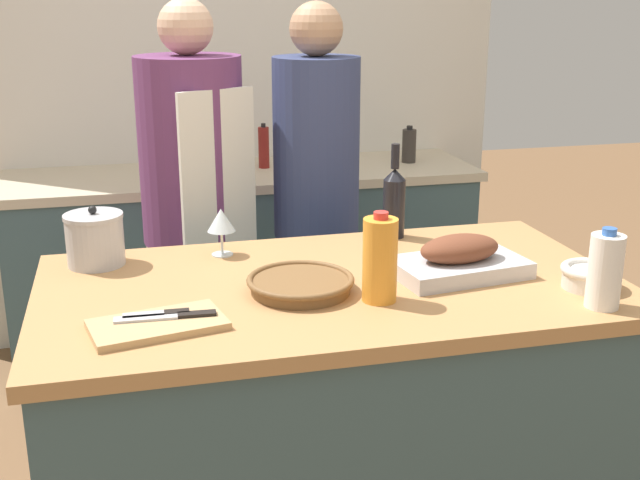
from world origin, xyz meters
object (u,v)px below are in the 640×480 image
object	(u,v)px
juice_jug	(380,260)
knife_paring	(159,314)
condiment_bottle_extra	(264,147)
mixing_bowl	(589,275)
condiment_bottle_short	(330,148)
stock_pot	(95,239)
roasting_pan	(459,260)
cutting_board	(158,325)
person_cook_guest	(316,203)
knife_chef	(169,316)
condiment_bottle_tall	(409,146)
person_cook_aproned	(195,210)
wine_bottle_green	(394,201)
wine_glass_left	(221,221)
wicker_basket	(301,284)
milk_jug	(605,271)

from	to	relation	value
juice_jug	knife_paring	xyz separation A→B (m)	(-0.55, -0.01, -0.09)
condiment_bottle_extra	mixing_bowl	bearing A→B (deg)	-73.52
condiment_bottle_short	juice_jug	bearing A→B (deg)	-100.50
stock_pot	roasting_pan	bearing A→B (deg)	-19.03
roasting_pan	condiment_bottle_short	xyz separation A→B (m)	(0.04, 1.57, 0.02)
cutting_board	condiment_bottle_short	xyz separation A→B (m)	(0.87, 1.74, 0.05)
roasting_pan	person_cook_guest	size ratio (longest dim) A/B	0.24
juice_jug	person_cook_guest	bearing A→B (deg)	85.29
cutting_board	knife_chef	distance (m)	0.03
juice_jug	person_cook_guest	xyz separation A→B (m)	(0.08, 1.01, -0.11)
condiment_bottle_tall	person_cook_aproned	distance (m)	1.29
knife_chef	person_cook_guest	size ratio (longest dim) A/B	0.15
juice_jug	person_cook_guest	distance (m)	1.02
stock_pot	knife_chef	distance (m)	0.52
mixing_bowl	condiment_bottle_extra	distance (m)	1.91
juice_jug	knife_chef	xyz separation A→B (m)	(-0.53, -0.03, -0.09)
person_cook_aproned	condiment_bottle_short	bearing A→B (deg)	19.54
wine_bottle_green	wine_glass_left	size ratio (longest dim) A/B	2.11
juice_jug	knife_chef	world-z (taller)	juice_jug
cutting_board	person_cook_aproned	xyz separation A→B (m)	(0.19, 1.08, -0.02)
mixing_bowl	wine_glass_left	xyz separation A→B (m)	(-0.90, 0.51, 0.07)
stock_pot	juice_jug	xyz separation A→B (m)	(0.70, -0.46, 0.03)
wine_bottle_green	person_cook_guest	xyz separation A→B (m)	(-0.13, 0.50, -0.12)
roasting_pan	knife_chef	xyz separation A→B (m)	(-0.80, -0.16, -0.02)
roasting_pan	wine_bottle_green	bearing A→B (deg)	98.37
wicker_basket	wine_glass_left	size ratio (longest dim) A/B	1.98
knife_chef	juice_jug	bearing A→B (deg)	3.28
juice_jug	wine_glass_left	size ratio (longest dim) A/B	1.63
condiment_bottle_short	condiment_bottle_extra	bearing A→B (deg)	163.31
wicker_basket	condiment_bottle_short	world-z (taller)	condiment_bottle_short
wine_glass_left	wine_bottle_green	bearing A→B (deg)	5.57
stock_pot	condiment_bottle_extra	size ratio (longest dim) A/B	0.85
condiment_bottle_extra	person_cook_guest	xyz separation A→B (m)	(0.06, -0.77, -0.07)
condiment_bottle_short	person_cook_aproned	size ratio (longest dim) A/B	0.12
wicker_basket	juice_jug	size ratio (longest dim) A/B	1.21
stock_pot	condiment_bottle_extra	world-z (taller)	condiment_bottle_extra
roasting_pan	condiment_bottle_extra	xyz separation A→B (m)	(-0.25, 1.66, 0.02)
wine_glass_left	juice_jug	bearing A→B (deg)	-53.60
milk_jug	knife_paring	bearing A→B (deg)	171.16
cutting_board	condiment_bottle_extra	xyz separation A→B (m)	(0.58, 1.83, 0.06)
wicker_basket	person_cook_aproned	size ratio (longest dim) A/B	0.17
person_cook_guest	knife_paring	bearing A→B (deg)	-118.54
stock_pot	person_cook_guest	distance (m)	0.96
wicker_basket	wine_glass_left	xyz separation A→B (m)	(-0.16, 0.35, 0.08)
stock_pot	juice_jug	bearing A→B (deg)	-33.39
milk_jug	person_cook_aproned	size ratio (longest dim) A/B	0.12
knife_chef	person_cook_aproned	distance (m)	1.08
wine_glass_left	condiment_bottle_extra	world-z (taller)	condiment_bottle_extra
knife_paring	knife_chef	bearing A→B (deg)	-42.63
stock_pot	knife_paring	distance (m)	0.50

